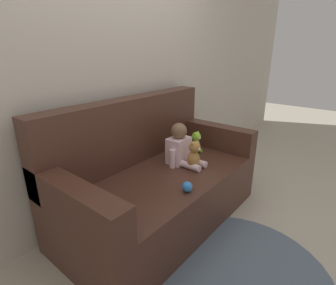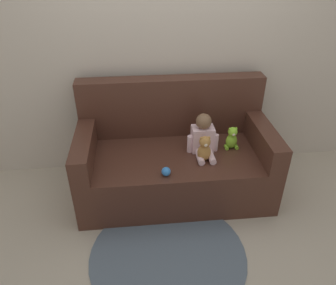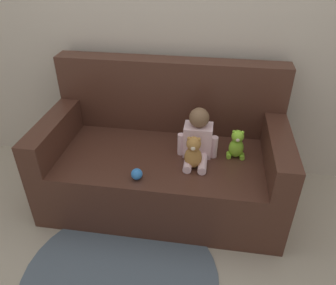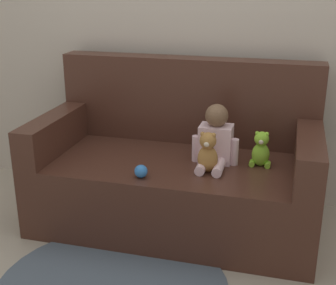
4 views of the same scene
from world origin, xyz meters
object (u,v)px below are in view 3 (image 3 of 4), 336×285
person_baby (198,138)px  toy_ball (137,174)px  teddy_bear_brown (193,153)px  couch (165,158)px  plush_toy_side (237,145)px

person_baby → toy_ball: person_baby is taller
person_baby → teddy_bear_brown: size_ratio=1.49×
couch → teddy_bear_brown: size_ratio=7.15×
person_baby → plush_toy_side: 0.29m
teddy_bear_brown → plush_toy_side: (0.30, 0.18, -0.02)m
couch → person_baby: bearing=-15.7°
couch → teddy_bear_brown: bearing=-44.0°
toy_ball → person_baby: bearing=42.3°
plush_toy_side → toy_ball: 0.76m
plush_toy_side → toy_ball: (-0.66, -0.37, -0.07)m
toy_ball → couch: bearing=73.9°
couch → teddy_bear_brown: couch is taller
person_baby → plush_toy_side: person_baby is taller
person_baby → toy_ball: (-0.38, -0.35, -0.11)m
plush_toy_side → toy_ball: plush_toy_side is taller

